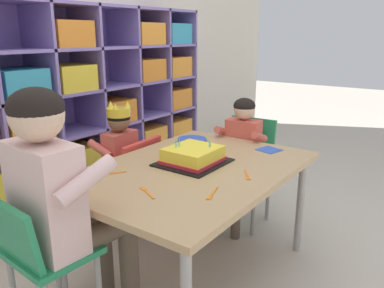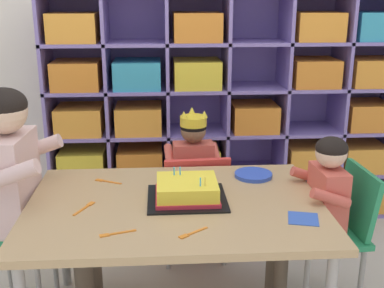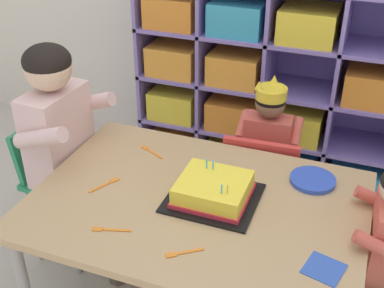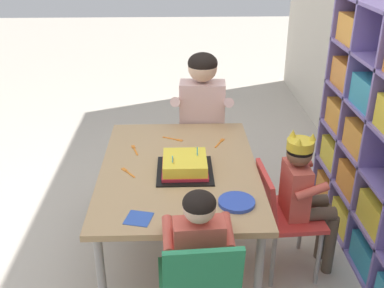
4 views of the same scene
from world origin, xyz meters
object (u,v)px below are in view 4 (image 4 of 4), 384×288
object	(u,v)px
fork_near_cake_tray	(221,142)
fork_scattered_mid_table	(135,149)
classroom_chair_blue	(283,211)
fork_by_napkin	(128,172)
child_with_crown	(305,188)
fork_at_table_front_edge	(175,139)
classroom_chair_guest_side	(201,285)
activity_table	(180,175)
adult_helper_seated	(203,114)
paper_plate_stack	(238,202)
classroom_chair_adult_side	(203,139)
guest_at_table_side	(199,247)
birthday_cake_on_tray	(186,166)

from	to	relation	value
fork_near_cake_tray	fork_scattered_mid_table	size ratio (longest dim) A/B	0.96
classroom_chair_blue	fork_by_napkin	distance (m)	0.86
child_with_crown	fork_at_table_front_edge	world-z (taller)	child_with_crown
classroom_chair_blue	fork_at_table_front_edge	distance (m)	0.78
classroom_chair_guest_side	fork_by_napkin	bearing A→B (deg)	-65.63
activity_table	fork_near_cake_tray	distance (m)	0.39
activity_table	fork_near_cake_tray	size ratio (longest dim) A/B	9.59
adult_helper_seated	activity_table	bearing A→B (deg)	-100.29
child_with_crown	fork_scattered_mid_table	world-z (taller)	child_with_crown
classroom_chair_guest_side	fork_by_napkin	world-z (taller)	classroom_chair_guest_side
fork_near_cake_tray	fork_scattered_mid_table	xyz separation A→B (m)	(0.08, -0.51, -0.00)
adult_helper_seated	paper_plate_stack	bearing A→B (deg)	-80.00
classroom_chair_blue	fork_near_cake_tray	xyz separation A→B (m)	(-0.42, -0.30, 0.22)
fork_near_cake_tray	classroom_chair_guest_side	bearing A→B (deg)	17.09
fork_by_napkin	fork_near_cake_tray	world-z (taller)	same
classroom_chair_adult_side	fork_near_cake_tray	size ratio (longest dim) A/B	5.31
guest_at_table_side	fork_at_table_front_edge	xyz separation A→B (m)	(-0.97, -0.10, 0.06)
classroom_chair_adult_side	fork_by_napkin	distance (m)	0.92
child_with_crown	birthday_cake_on_tray	distance (m)	0.64
paper_plate_stack	fork_by_napkin	xyz separation A→B (m)	(-0.32, -0.54, -0.01)
classroom_chair_adult_side	adult_helper_seated	xyz separation A→B (m)	(0.11, -0.01, 0.23)
fork_near_cake_tray	fork_scattered_mid_table	distance (m)	0.51
fork_by_napkin	fork_at_table_front_edge	xyz separation A→B (m)	(-0.41, 0.24, 0.00)
classroom_chair_blue	child_with_crown	xyz separation A→B (m)	(-0.01, 0.11, 0.14)
child_with_crown	birthday_cake_on_tray	world-z (taller)	child_with_crown
classroom_chair_adult_side	classroom_chair_guest_side	xyz separation A→B (m)	(1.45, -0.08, -0.00)
classroom_chair_blue	birthday_cake_on_tray	distance (m)	0.58
birthday_cake_on_tray	fork_near_cake_tray	distance (m)	0.42
child_with_crown	fork_by_napkin	world-z (taller)	child_with_crown
classroom_chair_adult_side	birthday_cake_on_tray	size ratio (longest dim) A/B	2.05
child_with_crown	fork_near_cake_tray	distance (m)	0.59
fork_scattered_mid_table	child_with_crown	bearing A→B (deg)	53.29
activity_table	guest_at_table_side	bearing A→B (deg)	6.95
classroom_chair_guest_side	fork_by_napkin	xyz separation A→B (m)	(-0.67, -0.35, 0.18)
birthday_cake_on_tray	fork_by_napkin	bearing A→B (deg)	-90.13
adult_helper_seated	fork_by_napkin	world-z (taller)	adult_helper_seated
activity_table	adult_helper_seated	xyz separation A→B (m)	(-0.63, 0.16, 0.10)
child_with_crown	fork_scattered_mid_table	bearing A→B (deg)	66.32
classroom_chair_guest_side	fork_near_cake_tray	bearing A→B (deg)	-103.03
classroom_chair_guest_side	fork_near_cake_tray	distance (m)	1.05
classroom_chair_blue	child_with_crown	world-z (taller)	child_with_crown
fork_scattered_mid_table	paper_plate_stack	bearing A→B (deg)	24.86
guest_at_table_side	fork_at_table_front_edge	bearing A→B (deg)	-87.60
classroom_chair_blue	paper_plate_stack	distance (m)	0.44
child_with_crown	classroom_chair_adult_side	xyz separation A→B (m)	(-0.85, -0.50, -0.10)
fork_scattered_mid_table	classroom_chair_guest_side	bearing A→B (deg)	3.25
child_with_crown	fork_scattered_mid_table	xyz separation A→B (m)	(-0.34, -0.92, 0.08)
child_with_crown	adult_helper_seated	world-z (taller)	adult_helper_seated
classroom_chair_adult_side	fork_at_table_front_edge	xyz separation A→B (m)	(0.38, -0.19, 0.17)
child_with_crown	paper_plate_stack	world-z (taller)	child_with_crown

